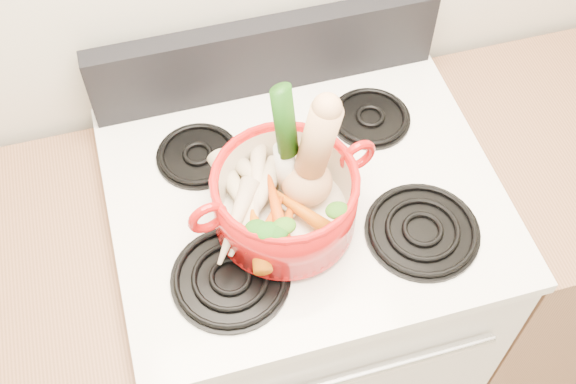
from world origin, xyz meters
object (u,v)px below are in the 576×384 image
object	(u,v)px
stove_body	(301,300)
squash	(308,157)
dutch_oven	(285,200)
leek	(287,146)

from	to	relation	value
stove_body	squash	size ratio (longest dim) A/B	3.73
dutch_oven	squash	world-z (taller)	squash
dutch_oven	squash	bearing A→B (deg)	14.37
stove_body	dutch_oven	bearing A→B (deg)	-130.68
squash	leek	distance (m)	0.04
squash	leek	xyz separation A→B (m)	(-0.03, 0.02, 0.02)
dutch_oven	squash	xyz separation A→B (m)	(0.05, 0.02, 0.08)
dutch_oven	squash	distance (m)	0.10
dutch_oven	squash	size ratio (longest dim) A/B	1.09
stove_body	dutch_oven	world-z (taller)	dutch_oven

